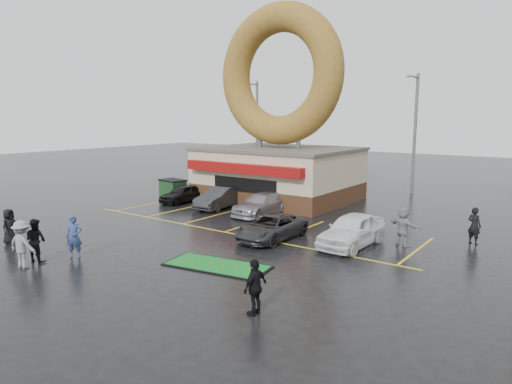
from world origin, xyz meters
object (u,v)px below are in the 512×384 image
Objects in this scene: car_dgrey at (220,198)px; person_cameraman at (255,287)px; donut_shop at (279,137)px; streetlight_left at (257,128)px; streetlight_mid at (415,131)px; putting_green at (217,265)px; car_grey at (272,227)px; car_black at (183,194)px; car_silver at (262,204)px; dumpster at (173,189)px; car_white at (352,230)px; person_blue at (74,237)px.

person_cameraman is (11.32, -11.60, 0.18)m from car_dgrey.
streetlight_left is (-7.00, 6.95, 0.32)m from donut_shop.
streetlight_mid is 2.03× the size of putting_green.
putting_green is (0.54, -4.62, -0.56)m from car_grey.
donut_shop reaches higher than car_dgrey.
donut_shop is 1.50× the size of streetlight_left.
streetlight_mid is 2.51× the size of car_black.
car_silver reaches higher than car_black.
car_black is at bearing -177.89° from car_silver.
dumpster is 0.41× the size of putting_green.
car_silver is (6.69, 0.00, 0.04)m from car_black.
car_white is (9.36, -8.08, -3.72)m from donut_shop.
donut_shop is 3.26× the size of car_dgrey.
car_silver is (3.28, 0.00, -0.03)m from car_dgrey.
putting_green is (6.28, -13.89, -4.43)m from donut_shop.
streetlight_mid is 2.12× the size of car_grey.
car_grey is at bearing 11.90° from person_blue.
person_blue is at bearing -65.98° from car_black.
car_dgrey is at bearing 55.85° from person_blue.
streetlight_mid is 17.76m from car_grey.
person_cameraman is at bearing -43.60° from person_blue.
person_blue is at bearing -85.55° from car_dgrey.
car_black is 3.41m from car_dgrey.
car_white is (2.36, -16.02, -4.03)m from streetlight_mid.
streetlight_mid is (7.00, 7.95, 0.32)m from donut_shop.
donut_shop reaches higher than car_white.
car_white reaches higher than dumpster.
car_dgrey is at bearing -0.62° from car_black.
streetlight_mid is 16.69m from car_white.
car_silver is 1.01× the size of putting_green.
dumpster reaches higher than car_grey.
car_silver is at bearing -4.90° from car_dgrey.
car_dgrey is at bearing -103.56° from donut_shop.
person_cameraman is at bearing -27.37° from dumpster.
streetlight_left reaches higher than putting_green.
car_grey is at bearing -160.00° from car_white.
person_cameraman is at bearing -83.05° from car_white.
streetlight_mid reaches higher than car_white.
putting_green is (4.20, -8.92, -0.61)m from car_silver.
car_white reaches higher than putting_green.
streetlight_mid is at bearing 85.83° from car_grey.
car_white is 2.43× the size of person_blue.
person_blue reaches higher than dumpster.
car_silver is (2.08, -4.97, -3.82)m from donut_shop.
car_dgrey is (3.41, 0.00, 0.07)m from car_black.
streetlight_mid is at bearing 4.09° from streetlight_left.
person_cameraman is 20.51m from dumpster.
donut_shop reaches higher than streetlight_mid.
person_blue is (5.32, -11.59, 0.29)m from car_black.
car_grey is 13.03m from dumpster.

